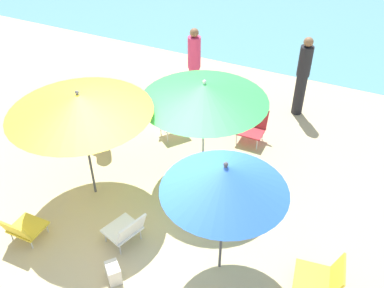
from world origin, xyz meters
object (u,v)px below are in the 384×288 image
at_px(beach_chair_d, 252,125).
at_px(beach_bag, 113,273).
at_px(umbrella_green, 204,92).
at_px(umbrella_blue, 225,179).
at_px(beach_chair_a, 22,228).
at_px(beach_chair_b, 171,117).
at_px(person_b, 98,130).
at_px(person_a, 194,65).
at_px(beach_chair_e, 323,278).
at_px(beach_chair_c, 126,229).
at_px(person_c, 303,76).
at_px(umbrella_yellow, 79,103).

relative_size(beach_chair_d, beach_bag, 2.22).
relative_size(umbrella_green, beach_chair_d, 3.36).
relative_size(umbrella_blue, beach_chair_a, 3.55).
distance_m(beach_chair_b, person_b, 1.47).
xyz_separation_m(person_a, beach_bag, (1.09, -4.86, -0.72)).
height_order(beach_chair_e, person_b, person_b).
bearing_deg(beach_chair_e, person_a, -53.92).
distance_m(person_a, person_b, 2.65).
xyz_separation_m(beach_chair_a, beach_chair_c, (1.43, 0.62, 0.05)).
height_order(umbrella_blue, umbrella_green, umbrella_blue).
height_order(beach_chair_c, beach_bag, beach_chair_c).
height_order(beach_chair_b, beach_bag, beach_chair_b).
height_order(umbrella_blue, person_c, umbrella_blue).
relative_size(umbrella_yellow, umbrella_green, 1.03).
bearing_deg(beach_chair_d, beach_bag, -9.17).
height_order(umbrella_yellow, beach_bag, umbrella_yellow).
distance_m(umbrella_blue, beach_bag, 2.13).
relative_size(umbrella_green, person_c, 1.22).
bearing_deg(beach_chair_c, beach_bag, 122.82).
bearing_deg(person_c, beach_chair_a, -137.94).
relative_size(beach_chair_e, beach_bag, 2.35).
bearing_deg(beach_chair_d, person_b, -58.59).
bearing_deg(beach_chair_c, umbrella_green, -80.84).
bearing_deg(person_a, umbrella_green, -2.89).
bearing_deg(beach_bag, umbrella_blue, 34.21).
relative_size(umbrella_yellow, person_a, 1.29).
height_order(umbrella_blue, person_b, umbrella_blue).
distance_m(person_c, beach_bag, 5.50).
height_order(person_a, person_b, person_a).
relative_size(beach_chair_c, person_b, 0.72).
xyz_separation_m(beach_chair_b, beach_chair_e, (3.54, -2.40, -0.10)).
bearing_deg(person_c, beach_chair_d, -133.43).
relative_size(umbrella_green, beach_chair_a, 3.91).
distance_m(umbrella_green, beach_chair_c, 2.46).
bearing_deg(beach_chair_e, beach_chair_b, -42.27).
distance_m(umbrella_yellow, umbrella_green, 1.96).
xyz_separation_m(beach_chair_e, beach_bag, (-2.61, -1.07, -0.13)).
height_order(beach_chair_b, beach_chair_e, beach_chair_b).
distance_m(person_b, beach_bag, 3.08).
height_order(umbrella_blue, beach_chair_a, umbrella_blue).
xyz_separation_m(umbrella_blue, beach_bag, (-1.23, -0.84, -1.53)).
xyz_separation_m(beach_chair_c, beach_chair_d, (0.78, 3.35, 0.01)).
xyz_separation_m(umbrella_yellow, beach_chair_d, (1.91, 2.62, -1.44)).
bearing_deg(beach_chair_b, beach_chair_a, -64.14).
height_order(umbrella_blue, beach_bag, umbrella_blue).
height_order(beach_chair_d, person_a, person_a).
height_order(beach_chair_d, beach_bag, beach_chair_d).
bearing_deg(beach_chair_a, beach_chair_b, -12.18).
relative_size(umbrella_yellow, beach_bag, 7.69).
distance_m(beach_chair_b, beach_bag, 3.60).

